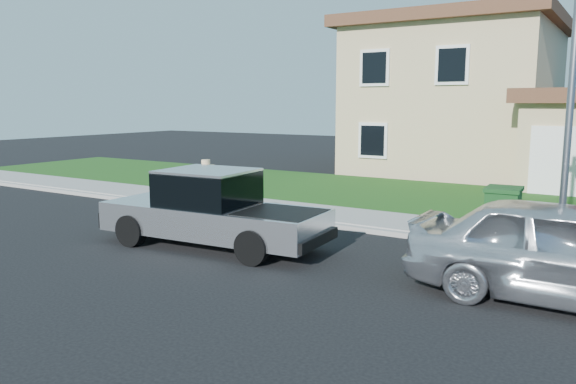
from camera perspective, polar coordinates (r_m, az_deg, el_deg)
The scene contains 10 objects.
ground at distance 12.40m, azimuth -5.28°, elevation -5.70°, with size 80.00×80.00×0.00m, color black.
curb at distance 14.27m, azimuth 5.03°, elevation -3.50°, with size 40.00×0.20×0.12m, color gray.
sidewalk at distance 15.24m, azimuth 6.90°, elevation -2.68°, with size 40.00×2.00×0.15m, color gray.
lawn at distance 19.35m, azimuth 12.57°, elevation -0.42°, with size 40.00×7.00×0.10m, color #184A15.
house at distance 26.60m, azimuth 19.19°, elevation 8.55°, with size 14.00×11.30×6.85m.
pickup_truck at distance 12.43m, azimuth -7.70°, elevation -1.94°, with size 5.32×2.15×1.71m.
woman at distance 14.05m, azimuth -8.28°, elevation -0.52°, with size 0.66×0.51×1.77m.
sedan at distance 9.83m, azimuth 26.55°, elevation -5.49°, with size 1.98×4.91×1.67m, color silver.
trash_bin at distance 13.08m, azimuth 20.95°, elevation -2.10°, with size 0.77×0.88×1.20m.
street_lamp at distance 11.53m, azimuth 26.77°, elevation 8.44°, with size 0.29×0.73×5.64m.
Camera 1 is at (7.28, -9.54, 3.13)m, focal length 35.00 mm.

